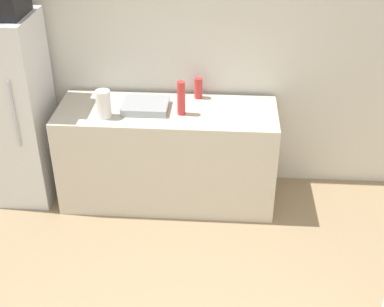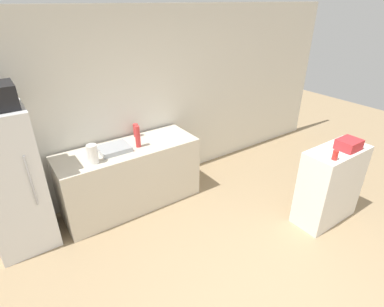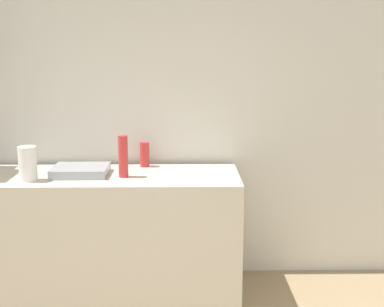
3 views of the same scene
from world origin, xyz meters
name	(u,v)px [view 3 (image 3 of 3)]	position (x,y,z in m)	size (l,w,h in m)	color
wall_back	(137,111)	(0.00, 2.90, 1.30)	(8.00, 0.06, 2.60)	silver
counter	(108,235)	(-0.19, 2.49, 0.45)	(1.88, 0.68, 0.90)	beige
sink_basin	(81,171)	(-0.37, 2.50, 0.93)	(0.38, 0.32, 0.06)	#9EA3A8
bottle_tall	(123,156)	(-0.06, 2.43, 1.04)	(0.07, 0.07, 0.29)	red
bottle_short	(145,154)	(0.06, 2.75, 0.99)	(0.07, 0.07, 0.19)	red
paper_towel_roll	(28,164)	(-0.69, 2.33, 1.02)	(0.12, 0.12, 0.23)	white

